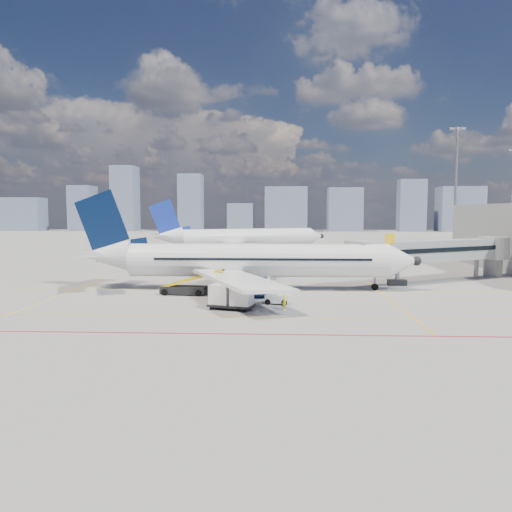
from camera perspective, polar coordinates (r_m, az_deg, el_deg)
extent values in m
plane|color=gray|center=(47.72, -0.92, -5.46)|extent=(420.00, 420.00, 0.00)
cube|color=yellow|center=(55.59, -0.40, -3.97)|extent=(60.00, 0.18, 0.01)
cube|color=yellow|center=(41.85, -1.45, -6.94)|extent=(80.00, 0.15, 0.01)
cube|color=yellow|center=(50.80, 15.25, -5.00)|extent=(0.15, 28.00, 0.01)
cube|color=yellow|center=(60.09, -19.85, -3.60)|extent=(0.15, 30.00, 0.01)
cube|color=maroon|center=(36.01, -2.15, -8.90)|extent=(90.00, 0.25, 0.01)
cube|color=#999DA2|center=(66.04, 19.67, 0.55)|extent=(20.84, 13.93, 2.60)
cube|color=black|center=(66.02, 19.67, 0.73)|extent=(20.52, 13.82, 0.55)
cube|color=#999DA2|center=(58.35, 12.29, 0.19)|extent=(4.49, 4.56, 3.00)
cube|color=black|center=(61.82, 15.81, -2.93)|extent=(2.20, 1.00, 0.70)
cylinder|color=slate|center=(61.65, 15.84, -1.69)|extent=(0.56, 0.56, 2.70)
cylinder|color=slate|center=(72.03, 23.88, -0.80)|extent=(0.60, 0.60, 3.90)
cylinder|color=#999DA2|center=(74.85, 25.52, 0.84)|extent=(4.00, 4.00, 3.00)
cylinder|color=gray|center=(75.00, 25.46, -0.64)|extent=(2.40, 2.40, 3.90)
cube|color=yellow|center=(58.57, 15.06, 1.92)|extent=(1.26, 0.82, 1.20)
cube|color=black|center=(79.72, 26.56, 1.82)|extent=(0.25, 40.00, 4.50)
cylinder|color=slate|center=(107.76, 21.83, 6.65)|extent=(0.56, 0.56, 25.00)
cube|color=slate|center=(108.96, 22.05, 13.34)|extent=(3.20, 0.40, 0.50)
cube|color=#B4B5BB|center=(108.34, 21.48, 13.41)|extent=(0.60, 0.15, 0.35)
cube|color=#B4B5BB|center=(108.72, 22.10, 13.36)|extent=(0.60, 0.15, 0.35)
cube|color=#B4B5BB|center=(109.12, 22.71, 13.30)|extent=(0.60, 0.15, 0.35)
cylinder|color=slate|center=(150.28, 27.25, 5.87)|extent=(0.56, 0.56, 25.00)
cube|color=#B4B5BB|center=(150.43, 27.06, 10.73)|extent=(0.60, 0.15, 0.35)
cube|color=slate|center=(267.36, -25.00, 4.34)|extent=(18.86, 11.11, 16.00)
cube|color=slate|center=(255.13, -19.18, 5.16)|extent=(10.56, 12.42, 21.63)
cube|color=slate|center=(248.24, -14.72, 6.35)|extent=(11.11, 11.89, 30.83)
cube|color=slate|center=(240.65, -7.45, 6.05)|extent=(10.94, 10.10, 26.90)
cube|color=slate|center=(237.56, -1.72, 4.43)|extent=(11.77, 15.66, 13.09)
cube|color=slate|center=(236.86, 3.43, 5.36)|extent=(19.58, 13.46, 20.81)
cube|color=slate|center=(238.80, 10.11, 5.24)|extent=(15.93, 10.61, 20.36)
cube|color=slate|center=(244.69, 17.34, 5.52)|extent=(12.14, 8.26, 24.15)
cube|color=slate|center=(251.17, 22.26, 4.97)|extent=(19.71, 12.29, 20.72)
cylinder|color=silver|center=(56.13, 0.26, -0.50)|extent=(29.02, 3.83, 3.77)
cone|color=silver|center=(57.73, 16.59, -0.55)|extent=(3.49, 3.78, 3.77)
sphere|color=black|center=(58.06, 17.89, -0.55)|extent=(1.07, 1.07, 1.06)
cone|color=silver|center=(59.53, -16.92, 0.12)|extent=(6.20, 3.78, 3.77)
cube|color=black|center=(57.39, 15.38, -0.02)|extent=(1.45, 1.45, 0.44)
cube|color=silver|center=(64.96, -0.67, -0.67)|extent=(11.12, 16.62, 0.56)
cube|color=silver|center=(47.71, -1.96, -2.72)|extent=(11.07, 16.63, 0.56)
cylinder|color=#08173B|center=(61.96, 0.05, -2.07)|extent=(3.49, 2.23, 2.22)
cylinder|color=#08173B|center=(50.86, -0.57, -3.61)|extent=(3.49, 2.23, 2.22)
cylinder|color=#B4B5BB|center=(61.90, 1.75, -2.08)|extent=(0.34, 2.28, 2.28)
cylinder|color=#B4B5BB|center=(50.79, 1.50, -3.62)|extent=(0.34, 2.28, 2.28)
cube|color=#08173B|center=(59.35, -17.00, 3.33)|extent=(6.63, 0.32, 8.25)
cube|color=#08173B|center=(58.71, -14.81, 1.09)|extent=(5.46, 0.30, 2.08)
cube|color=silver|center=(62.54, -16.30, 0.66)|extent=(4.73, 6.11, 0.21)
cube|color=silver|center=(56.75, -18.35, 0.19)|extent=(4.71, 6.11, 0.21)
cylinder|color=slate|center=(57.32, 13.43, -2.93)|extent=(0.28, 0.28, 1.80)
cylinder|color=black|center=(57.40, 13.42, -3.45)|extent=(0.76, 0.28, 0.76)
cylinder|color=slate|center=(58.96, -0.57, -2.68)|extent=(0.32, 0.32, 1.60)
cylinder|color=black|center=(59.00, -0.57, -2.97)|extent=(1.00, 0.65, 1.00)
cylinder|color=slate|center=(53.99, -0.89, -3.39)|extent=(0.32, 0.32, 1.60)
cylinder|color=black|center=(54.03, -0.89, -3.70)|extent=(1.00, 0.65, 1.00)
cube|color=black|center=(57.94, 0.82, -0.04)|extent=(23.79, 0.15, 0.25)
cube|color=black|center=(54.22, 0.68, -0.38)|extent=(23.79, 0.15, 0.25)
cylinder|color=silver|center=(108.54, -0.86, 2.13)|extent=(28.69, 15.84, 3.87)
cone|color=silver|center=(115.52, 6.90, 2.26)|extent=(4.85, 5.00, 3.87)
sphere|color=black|center=(116.19, 7.50, 2.27)|extent=(1.44, 1.44, 1.09)
cone|color=silver|center=(103.47, -10.25, 2.22)|extent=(7.38, 6.15, 3.87)
cube|color=black|center=(114.89, 6.33, 2.53)|extent=(1.97, 1.97, 0.45)
cube|color=silver|center=(116.48, -3.11, 1.79)|extent=(5.30, 16.41, 0.57)
cube|color=silver|center=(99.76, 0.17, 1.27)|extent=(15.68, 14.72, 0.57)
cylinder|color=#08173B|center=(113.89, -2.12, 1.10)|extent=(4.19, 3.55, 2.28)
cylinder|color=#08173B|center=(103.15, 0.03, 0.70)|extent=(4.19, 3.55, 2.28)
cylinder|color=#B4B5BB|center=(114.53, -1.23, 1.12)|extent=(1.29, 2.27, 2.34)
cylinder|color=#B4B5BB|center=(103.86, 0.99, 0.73)|extent=(1.29, 2.27, 2.34)
cube|color=#162B97|center=(103.37, -10.27, 4.11)|extent=(6.32, 3.10, 8.46)
cube|color=#162B97|center=(103.93, -8.97, 2.82)|extent=(5.22, 2.59, 2.13)
cube|color=silver|center=(106.49, -10.80, 2.47)|extent=(3.21, 5.68, 0.22)
cube|color=silver|center=(100.27, -10.11, 2.33)|extent=(6.08, 5.98, 0.22)
cylinder|color=black|center=(110.78, -1.81, 0.73)|extent=(1.18, 1.01, 1.00)
cylinder|color=black|center=(105.96, -0.86, 0.54)|extent=(1.18, 1.01, 1.00)
cylinder|color=black|center=(114.17, 5.44, 0.78)|extent=(0.81, 0.57, 0.76)
cube|color=silver|center=(47.42, 2.40, -4.87)|extent=(2.31, 1.47, 0.79)
cube|color=silver|center=(47.38, 1.93, -4.15)|extent=(1.13, 1.26, 0.59)
cube|color=black|center=(47.35, 1.93, -3.91)|extent=(1.03, 1.20, 0.35)
cylinder|color=black|center=(47.05, 1.35, -5.27)|extent=(0.58, 0.29, 0.55)
cylinder|color=black|center=(48.11, 1.56, -5.04)|extent=(0.58, 0.29, 0.55)
cylinder|color=black|center=(46.83, 3.27, -5.33)|extent=(0.58, 0.29, 0.55)
cylinder|color=black|center=(47.89, 3.43, -5.10)|extent=(0.58, 0.29, 0.55)
cube|color=black|center=(44.84, -2.85, -5.68)|extent=(4.38, 2.88, 0.20)
cube|color=silver|center=(45.06, -4.05, -4.36)|extent=(2.15, 2.11, 1.74)
cube|color=silver|center=(44.30, -1.65, -4.51)|extent=(2.15, 2.11, 1.74)
cylinder|color=black|center=(44.78, -5.10, -5.94)|extent=(0.39, 0.25, 0.36)
cylinder|color=black|center=(46.19, -4.29, -5.60)|extent=(0.39, 0.25, 0.36)
cylinder|color=black|center=(43.60, -1.32, -6.22)|extent=(0.39, 0.25, 0.36)
cylinder|color=black|center=(45.04, -0.61, -5.86)|extent=(0.39, 0.25, 0.36)
cube|color=black|center=(53.35, -8.26, -3.85)|extent=(4.93, 2.13, 0.80)
cube|color=black|center=(52.94, -7.33, -2.60)|extent=(6.92, 1.75, 2.10)
cube|color=yellow|center=(53.54, -7.15, -2.51)|extent=(6.85, 0.71, 2.19)
cube|color=yellow|center=(52.34, -7.51, -2.68)|extent=(6.85, 0.71, 2.19)
cylinder|color=black|center=(53.16, -10.39, -4.10)|extent=(0.71, 0.33, 0.68)
cylinder|color=black|center=(54.66, -9.87, -3.84)|extent=(0.71, 0.33, 0.68)
cylinder|color=black|center=(52.14, -6.57, -4.22)|extent=(0.71, 0.33, 0.68)
cylinder|color=black|center=(53.67, -6.15, -3.96)|extent=(0.71, 0.33, 0.68)
imported|color=yellow|center=(44.70, 3.29, -5.06)|extent=(0.57, 0.72, 1.72)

